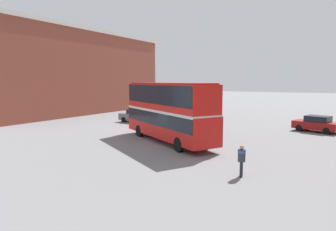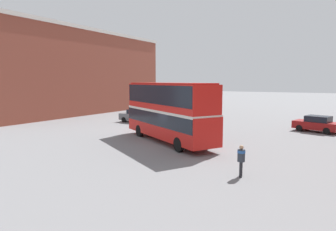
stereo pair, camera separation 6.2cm
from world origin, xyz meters
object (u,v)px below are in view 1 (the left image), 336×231
Objects in this scene: double_decker_bus at (168,108)px; pedestrian_foreground at (242,157)px; parked_car_kerb_near at (136,116)px; parked_car_kerb_far at (316,124)px.

double_decker_bus is 10.03m from pedestrian_foreground.
pedestrian_foreground is 0.42× the size of parked_car_kerb_near.
parked_car_kerb_far reaches higher than parked_car_kerb_near.
double_decker_bus is at bearing -49.90° from pedestrian_foreground.
pedestrian_foreground is (7.95, -5.87, -1.74)m from double_decker_bus.
double_decker_bus is at bearing 135.98° from parked_car_kerb_near.
pedestrian_foreground reaches higher than parked_car_kerb_near.
double_decker_bus is 15.56m from parked_car_kerb_far.
pedestrian_foreground is at bearing -6.83° from double_decker_bus.
parked_car_kerb_near is at bearing 25.07° from parked_car_kerb_far.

